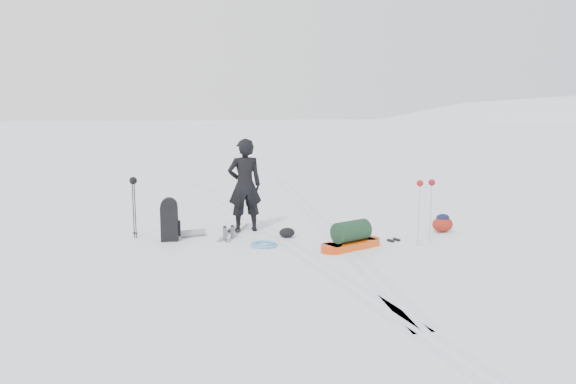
# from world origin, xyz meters

# --- Properties ---
(ground) EXTENTS (200.00, 200.00, 0.00)m
(ground) POSITION_xyz_m (0.00, 0.00, 0.00)
(ground) COLOR white
(ground) RESTS_ON ground
(ski_tracks) EXTENTS (3.38, 17.97, 0.01)m
(ski_tracks) POSITION_xyz_m (0.61, 0.88, 0.00)
(ski_tracks) COLOR silver
(ski_tracks) RESTS_ON ground
(skier) EXTENTS (0.72, 0.48, 1.96)m
(skier) POSITION_xyz_m (-0.53, 1.02, 0.98)
(skier) COLOR black
(skier) RESTS_ON ground
(pulk_sled) EXTENTS (1.41, 0.87, 0.52)m
(pulk_sled) POSITION_xyz_m (1.08, -0.97, 0.20)
(pulk_sled) COLOR #E84C0D
(pulk_sled) RESTS_ON ground
(expedition_rucksack) EXTENTS (0.92, 0.48, 0.85)m
(expedition_rucksack) POSITION_xyz_m (-2.07, 0.60, 0.39)
(expedition_rucksack) COLOR black
(expedition_rucksack) RESTS_ON ground
(ski_poles_black) EXTENTS (0.15, 0.16, 1.24)m
(ski_poles_black) POSITION_xyz_m (-2.78, 1.02, 1.01)
(ski_poles_black) COLOR black
(ski_poles_black) RESTS_ON ground
(ski_poles_silver) EXTENTS (0.40, 0.16, 1.25)m
(ski_poles_silver) POSITION_xyz_m (2.54, -1.06, 1.05)
(ski_poles_silver) COLOR silver
(ski_poles_silver) RESTS_ON ground
(touring_skis_grey) EXTENTS (0.98, 1.71, 0.06)m
(touring_skis_grey) POSITION_xyz_m (-0.78, 0.94, 0.01)
(touring_skis_grey) COLOR #96989F
(touring_skis_grey) RESTS_ON ground
(touring_skis_white) EXTENTS (0.68, 1.59, 0.06)m
(touring_skis_white) POSITION_xyz_m (2.07, -0.74, 0.01)
(touring_skis_white) COLOR white
(touring_skis_white) RESTS_ON ground
(rope_coil) EXTENTS (0.66, 0.66, 0.06)m
(rope_coil) POSITION_xyz_m (-0.44, -0.34, 0.03)
(rope_coil) COLOR #5B9DDD
(rope_coil) RESTS_ON ground
(small_daypack) EXTENTS (0.56, 0.53, 0.39)m
(small_daypack) POSITION_xyz_m (3.46, -0.21, 0.19)
(small_daypack) COLOR maroon
(small_daypack) RESTS_ON ground
(thermos_pair) EXTENTS (0.26, 0.22, 0.30)m
(thermos_pair) POSITION_xyz_m (-1.00, 0.33, 0.14)
(thermos_pair) COLOR slate
(thermos_pair) RESTS_ON ground
(stuff_sack) EXTENTS (0.38, 0.33, 0.20)m
(stuff_sack) POSITION_xyz_m (0.17, 0.19, 0.10)
(stuff_sack) COLOR black
(stuff_sack) RESTS_ON ground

